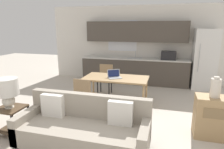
# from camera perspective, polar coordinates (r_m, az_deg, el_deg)

# --- Properties ---
(wall_back) EXTENTS (6.40, 0.07, 2.70)m
(wall_back) POSITION_cam_1_polar(r_m,az_deg,el_deg) (7.34, 6.87, 8.62)
(wall_back) COLOR silver
(wall_back) RESTS_ON ground_plane
(kitchen_counter) EXTENTS (3.71, 0.65, 2.15)m
(kitchen_counter) POSITION_cam_1_polar(r_m,az_deg,el_deg) (7.10, 6.60, 4.31)
(kitchen_counter) COLOR #4C443D
(kitchen_counter) RESTS_ON ground_plane
(refrigerator) EXTENTS (0.70, 0.73, 1.91)m
(refrigerator) POSITION_cam_1_polar(r_m,az_deg,el_deg) (7.01, 24.87, 3.94)
(refrigerator) COLOR white
(refrigerator) RESTS_ON ground_plane
(dining_table) EXTENTS (1.61, 0.82, 0.72)m
(dining_table) POSITION_cam_1_polar(r_m,az_deg,el_deg) (5.06, 1.12, -1.49)
(dining_table) COLOR tan
(dining_table) RESTS_ON ground_plane
(couch) EXTENTS (2.16, 0.80, 0.85)m
(couch) POSITION_cam_1_polar(r_m,az_deg,el_deg) (3.46, -7.98, -14.88)
(couch) COLOR #3D2D1E
(couch) RESTS_ON ground_plane
(side_table) EXTENTS (0.46, 0.46, 0.54)m
(side_table) POSITION_cam_1_polar(r_m,az_deg,el_deg) (4.18, -26.78, -10.67)
(side_table) COLOR brown
(side_table) RESTS_ON ground_plane
(table_lamp) EXTENTS (0.39, 0.39, 0.55)m
(table_lamp) POSITION_cam_1_polar(r_m,az_deg,el_deg) (4.01, -27.76, -3.86)
(table_lamp) COLOR silver
(table_lamp) RESTS_ON side_table
(vase) EXTENTS (0.17, 0.17, 0.37)m
(vase) POSITION_cam_1_polar(r_m,az_deg,el_deg) (3.91, 27.47, -3.35)
(vase) COLOR beige
(vase) RESTS_ON credenza
(dining_chair_near_left) EXTENTS (0.44, 0.44, 0.87)m
(dining_chair_near_left) POSITION_cam_1_polar(r_m,az_deg,el_deg) (4.54, -7.77, -5.65)
(dining_chair_near_left) COLOR #997A56
(dining_chair_near_left) RESTS_ON ground_plane
(dining_chair_far_left) EXTENTS (0.44, 0.44, 0.87)m
(dining_chair_far_left) POSITION_cam_1_polar(r_m,az_deg,el_deg) (5.94, -1.95, -0.91)
(dining_chair_far_left) COLOR #997A56
(dining_chair_far_left) RESTS_ON ground_plane
(laptop) EXTENTS (0.40, 0.38, 0.20)m
(laptop) POSITION_cam_1_polar(r_m,az_deg,el_deg) (5.00, 0.66, -0.36)
(laptop) COLOR #B7BABC
(laptop) RESTS_ON dining_table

